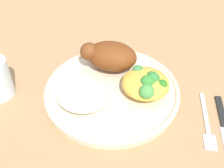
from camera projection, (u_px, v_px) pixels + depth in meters
name	position (u px, v px, depth m)	size (l,w,h in m)	color
ground_plane	(112.00, 95.00, 0.60)	(2.00, 2.00, 0.00)	#A77C52
plate	(112.00, 91.00, 0.59)	(0.28, 0.28, 0.02)	beige
roasted_chicken	(109.00, 56.00, 0.61)	(0.12, 0.08, 0.06)	brown
rice_pile	(83.00, 94.00, 0.54)	(0.10, 0.09, 0.04)	white
mac_cheese_with_broccoli	(146.00, 83.00, 0.56)	(0.10, 0.10, 0.05)	gold
fork	(207.00, 122.00, 0.54)	(0.03, 0.14, 0.01)	silver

